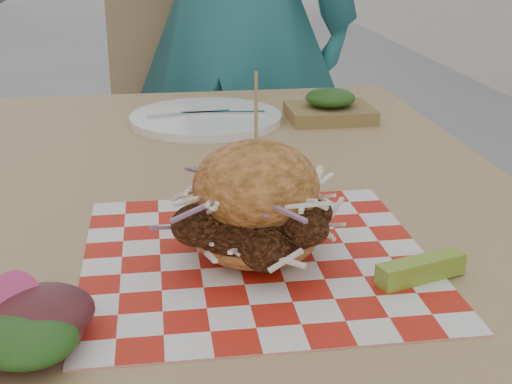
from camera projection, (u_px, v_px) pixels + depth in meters
The scene contains 8 objects.
diner at pixel (234, 14), 1.80m from camera, with size 0.63×0.42×1.74m, color #297476.
patio_table at pixel (228, 245), 0.97m from camera, with size 0.80×1.20×0.75m.
patio_chair at pixel (190, 126), 1.99m from camera, with size 0.45×0.46×0.95m.
paper_liner at pixel (256, 258), 0.75m from camera, with size 0.36×0.36×0.00m, color red.
sandwich at pixel (256, 209), 0.73m from camera, with size 0.17×0.17×0.20m.
pickle_spear at pixel (421, 269), 0.70m from camera, with size 0.10×0.02×0.02m, color #88AD32.
place_setting at pixel (206, 118), 1.27m from camera, with size 0.27×0.27×0.02m.
kraft_tray at pixel (330, 107), 1.28m from camera, with size 0.15×0.12×0.06m.
Camera 1 is at (-0.35, -0.79, 1.08)m, focal length 50.00 mm.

